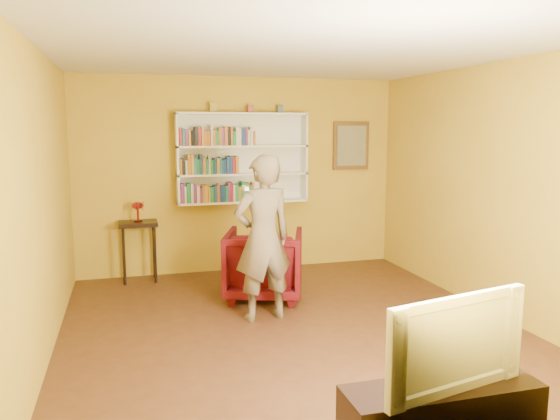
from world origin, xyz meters
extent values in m
cube|color=#412515|center=(0.00, 0.00, -0.06)|extent=(5.30, 5.80, 0.12)
cube|color=#B59321|center=(0.00, 2.52, 1.35)|extent=(5.30, 0.04, 2.70)
cube|color=#B59321|center=(0.00, -2.52, 1.35)|extent=(5.30, 0.04, 2.70)
cube|color=#B59321|center=(-2.27, 0.00, 1.35)|extent=(0.04, 5.80, 2.70)
cube|color=#B59321|center=(2.27, 0.00, 1.35)|extent=(0.04, 5.80, 2.70)
cube|color=silver|center=(0.00, 0.00, 2.73)|extent=(5.30, 5.80, 0.06)
cube|color=white|center=(0.00, 2.48, 1.60)|extent=(1.80, 0.03, 1.20)
cube|color=white|center=(-0.89, 2.35, 1.60)|extent=(0.03, 0.28, 1.20)
cube|color=white|center=(0.89, 2.35, 1.60)|extent=(0.03, 0.28, 1.20)
cube|color=white|center=(0.00, 2.35, 1.00)|extent=(1.80, 0.28, 0.03)
cube|color=white|center=(0.00, 2.35, 1.38)|extent=(1.80, 0.28, 0.03)
cube|color=white|center=(0.00, 2.35, 1.76)|extent=(1.80, 0.28, 0.03)
cube|color=white|center=(0.00, 2.35, 2.20)|extent=(1.80, 0.28, 0.03)
cube|color=#732A7F|center=(-0.84, 2.30, 1.14)|extent=(0.04, 0.15, 0.26)
cube|color=beige|center=(-0.80, 2.29, 1.13)|extent=(0.03, 0.14, 0.23)
cube|color=#1C804E|center=(-0.76, 2.31, 1.15)|extent=(0.04, 0.17, 0.26)
cube|color=beige|center=(-0.71, 2.29, 1.15)|extent=(0.03, 0.14, 0.26)
cube|color=#732A7F|center=(-0.67, 2.30, 1.14)|extent=(0.03, 0.16, 0.25)
cube|color=beige|center=(-0.63, 2.29, 1.13)|extent=(0.04, 0.14, 0.23)
cube|color=#732A7F|center=(-0.59, 2.30, 1.11)|extent=(0.03, 0.15, 0.20)
cube|color=#A16C1D|center=(-0.56, 2.31, 1.13)|extent=(0.03, 0.18, 0.24)
cube|color=#C38122|center=(-0.52, 2.29, 1.13)|extent=(0.04, 0.15, 0.24)
cube|color=#C38122|center=(-0.48, 2.31, 1.12)|extent=(0.02, 0.18, 0.21)
cube|color=#1C804E|center=(-0.45, 2.30, 1.12)|extent=(0.04, 0.16, 0.21)
cube|color=navy|center=(-0.40, 2.31, 1.13)|extent=(0.04, 0.17, 0.23)
cube|color=#AE6222|center=(-0.36, 2.29, 1.14)|extent=(0.03, 0.14, 0.25)
cube|color=navy|center=(-0.32, 2.29, 1.12)|extent=(0.04, 0.14, 0.22)
cube|color=navy|center=(-0.28, 2.30, 1.12)|extent=(0.03, 0.17, 0.21)
cube|color=#1C804E|center=(-0.25, 2.30, 1.12)|extent=(0.03, 0.16, 0.22)
cube|color=#732A7F|center=(-0.21, 2.31, 1.14)|extent=(0.03, 0.19, 0.26)
cube|color=maroon|center=(-0.18, 2.29, 1.15)|extent=(0.03, 0.14, 0.27)
cube|color=beige|center=(-0.14, 2.30, 1.13)|extent=(0.03, 0.17, 0.23)
cube|color=#1C804E|center=(-0.11, 2.30, 1.13)|extent=(0.04, 0.17, 0.23)
cube|color=#A16C1D|center=(-0.06, 2.30, 1.12)|extent=(0.04, 0.17, 0.20)
cube|color=#1C804E|center=(-0.02, 2.31, 1.15)|extent=(0.04, 0.18, 0.26)
cube|color=#217979|center=(0.02, 2.31, 1.14)|extent=(0.03, 0.17, 0.25)
cube|color=#A16C1D|center=(0.05, 2.29, 1.14)|extent=(0.02, 0.14, 0.25)
cube|color=#1C804E|center=(0.08, 2.30, 1.13)|extent=(0.03, 0.16, 0.22)
cube|color=#AE6222|center=(0.12, 2.29, 1.14)|extent=(0.03, 0.14, 0.26)
cube|color=#A16C1D|center=(-0.85, 2.30, 1.50)|extent=(0.03, 0.16, 0.21)
cube|color=black|center=(-0.81, 2.31, 1.50)|extent=(0.04, 0.18, 0.21)
cube|color=beige|center=(-0.78, 2.29, 1.49)|extent=(0.02, 0.15, 0.19)
cube|color=#A16C1D|center=(-0.74, 2.29, 1.53)|extent=(0.04, 0.14, 0.27)
cube|color=#C38122|center=(-0.70, 2.30, 1.53)|extent=(0.03, 0.16, 0.26)
cube|color=#217979|center=(-0.66, 2.31, 1.51)|extent=(0.04, 0.19, 0.22)
cube|color=#1C804E|center=(-0.62, 2.30, 1.50)|extent=(0.03, 0.15, 0.20)
cube|color=navy|center=(-0.58, 2.31, 1.53)|extent=(0.04, 0.19, 0.27)
cube|color=#C38122|center=(-0.54, 2.30, 1.51)|extent=(0.03, 0.16, 0.23)
cube|color=#217979|center=(-0.51, 2.31, 1.49)|extent=(0.03, 0.18, 0.20)
cube|color=beige|center=(-0.47, 2.29, 1.52)|extent=(0.02, 0.14, 0.25)
cube|color=#1C804E|center=(-0.44, 2.29, 1.49)|extent=(0.03, 0.15, 0.20)
cube|color=navy|center=(-0.40, 2.31, 1.50)|extent=(0.04, 0.18, 0.21)
cube|color=#C38122|center=(-0.36, 2.31, 1.50)|extent=(0.03, 0.17, 0.21)
cube|color=#217979|center=(-0.33, 2.30, 1.51)|extent=(0.03, 0.17, 0.23)
cube|color=navy|center=(-0.29, 2.31, 1.49)|extent=(0.03, 0.19, 0.19)
cube|color=navy|center=(-0.26, 2.29, 1.49)|extent=(0.03, 0.15, 0.20)
cube|color=navy|center=(-0.22, 2.31, 1.51)|extent=(0.04, 0.17, 0.23)
cube|color=navy|center=(-0.18, 2.30, 1.51)|extent=(0.03, 0.17, 0.24)
cube|color=maroon|center=(-0.14, 2.30, 1.51)|extent=(0.03, 0.15, 0.23)
cube|color=#A16C1D|center=(-0.10, 2.31, 1.51)|extent=(0.04, 0.19, 0.24)
cube|color=maroon|center=(-0.84, 2.30, 1.89)|extent=(0.04, 0.16, 0.23)
cube|color=#217979|center=(-0.80, 2.29, 1.89)|extent=(0.03, 0.14, 0.23)
cube|color=#732A7F|center=(-0.77, 2.29, 1.88)|extent=(0.03, 0.14, 0.22)
cube|color=#A16C1D|center=(-0.73, 2.31, 1.88)|extent=(0.03, 0.19, 0.21)
cube|color=black|center=(-0.68, 2.29, 1.87)|extent=(0.04, 0.15, 0.20)
cube|color=black|center=(-0.64, 2.30, 1.90)|extent=(0.04, 0.16, 0.25)
cube|color=maroon|center=(-0.60, 2.30, 1.89)|extent=(0.04, 0.17, 0.24)
cube|color=#A16C1D|center=(-0.55, 2.31, 1.90)|extent=(0.04, 0.19, 0.25)
cube|color=#AE6222|center=(-0.51, 2.31, 1.87)|extent=(0.04, 0.19, 0.19)
cube|color=#AE6222|center=(-0.47, 2.29, 1.87)|extent=(0.03, 0.14, 0.20)
cube|color=beige|center=(-0.44, 2.30, 1.91)|extent=(0.03, 0.16, 0.27)
cube|color=#AE6222|center=(-0.40, 2.30, 1.88)|extent=(0.04, 0.15, 0.21)
cube|color=#1C804E|center=(-0.36, 2.29, 1.87)|extent=(0.03, 0.14, 0.20)
cube|color=#A16C1D|center=(-0.32, 2.31, 1.89)|extent=(0.04, 0.18, 0.24)
cube|color=#732A7F|center=(-0.28, 2.30, 1.89)|extent=(0.03, 0.15, 0.23)
cube|color=#AE6222|center=(-0.24, 2.31, 1.90)|extent=(0.04, 0.17, 0.25)
cube|color=black|center=(-0.20, 2.31, 1.88)|extent=(0.03, 0.18, 0.21)
cube|color=#AE6222|center=(-0.17, 2.31, 1.90)|extent=(0.03, 0.18, 0.25)
cube|color=#1C804E|center=(-0.13, 2.30, 1.87)|extent=(0.03, 0.17, 0.19)
cube|color=beige|center=(-0.09, 2.31, 1.90)|extent=(0.04, 0.18, 0.24)
cube|color=beige|center=(-0.05, 2.31, 1.89)|extent=(0.03, 0.17, 0.23)
cube|color=navy|center=(-0.01, 2.30, 1.89)|extent=(0.04, 0.15, 0.23)
cube|color=#732A7F|center=(0.03, 2.31, 1.90)|extent=(0.03, 0.17, 0.24)
cube|color=beige|center=(0.06, 2.31, 1.88)|extent=(0.03, 0.18, 0.21)
cube|color=beige|center=(0.10, 2.31, 1.90)|extent=(0.04, 0.18, 0.25)
cube|color=#AE6222|center=(0.14, 2.31, 1.87)|extent=(0.02, 0.19, 0.19)
cube|color=#A78E2F|center=(-0.39, 2.35, 2.28)|extent=(0.09, 0.09, 0.12)
cube|color=#9D3C34|center=(0.11, 2.35, 2.27)|extent=(0.07, 0.07, 0.10)
cube|color=#42596F|center=(0.54, 2.35, 2.27)|extent=(0.08, 0.08, 0.10)
cube|color=brown|center=(1.65, 2.46, 1.75)|extent=(0.55, 0.04, 0.70)
cube|color=gray|center=(1.65, 2.44, 1.75)|extent=(0.45, 0.02, 0.58)
cylinder|color=black|center=(-1.61, 2.11, 0.37)|extent=(0.04, 0.04, 0.75)
cylinder|color=black|center=(-1.22, 2.11, 0.37)|extent=(0.04, 0.04, 0.75)
cylinder|color=black|center=(-1.61, 2.39, 0.37)|extent=(0.04, 0.04, 0.75)
cylinder|color=black|center=(-1.22, 2.39, 0.37)|extent=(0.04, 0.04, 0.75)
cube|color=black|center=(-1.42, 2.25, 0.77)|extent=(0.49, 0.37, 0.05)
cylinder|color=maroon|center=(-1.42, 2.25, 0.81)|extent=(0.11, 0.11, 0.02)
cylinder|color=maroon|center=(-1.42, 2.25, 0.89)|extent=(0.03, 0.03, 0.14)
ellipsoid|color=maroon|center=(-1.42, 2.25, 1.01)|extent=(0.15, 0.15, 0.10)
cylinder|color=beige|center=(-1.34, 2.25, 1.00)|extent=(0.01, 0.01, 0.11)
cylinder|color=beige|center=(-1.36, 2.30, 1.00)|extent=(0.01, 0.01, 0.11)
cylinder|color=beige|center=(-1.41, 2.32, 1.00)|extent=(0.01, 0.01, 0.11)
cylinder|color=beige|center=(-1.46, 2.32, 1.00)|extent=(0.01, 0.01, 0.11)
cylinder|color=beige|center=(-1.49, 2.28, 1.00)|extent=(0.01, 0.01, 0.11)
cylinder|color=beige|center=(-1.49, 2.22, 1.00)|extent=(0.01, 0.01, 0.11)
cylinder|color=beige|center=(-1.46, 2.18, 1.00)|extent=(0.01, 0.01, 0.11)
cylinder|color=beige|center=(-1.41, 2.18, 1.00)|extent=(0.01, 0.01, 0.11)
cylinder|color=beige|center=(-1.36, 2.20, 1.00)|extent=(0.01, 0.01, 0.11)
imported|color=#3F040D|center=(-0.01, 1.11, 0.41)|extent=(1.12, 1.14, 0.82)
imported|color=#66594B|center=(-0.20, 0.40, 0.87)|extent=(0.70, 0.52, 1.74)
cube|color=white|center=(-0.46, 0.04, 1.44)|extent=(0.04, 0.15, 0.04)
cube|color=black|center=(0.27, -2.25, 0.22)|extent=(1.25, 0.37, 0.45)
imported|color=black|center=(0.27, -2.25, 0.74)|extent=(1.04, 0.36, 0.60)
camera|label=1|loc=(-1.54, -5.00, 2.00)|focal=35.00mm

